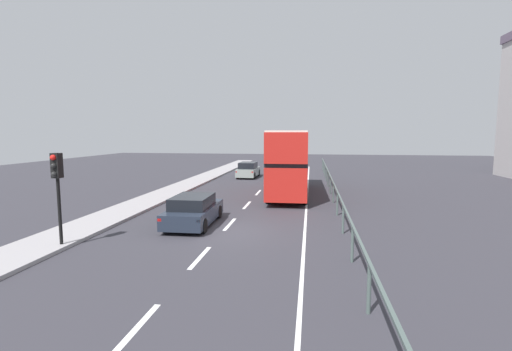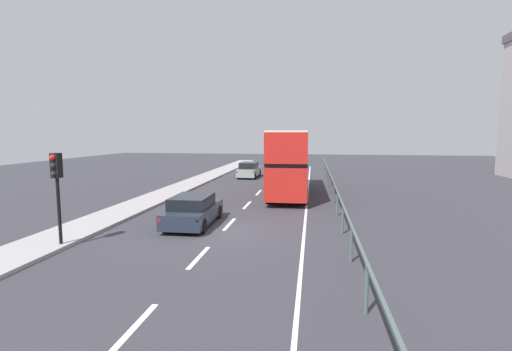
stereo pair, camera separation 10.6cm
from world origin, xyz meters
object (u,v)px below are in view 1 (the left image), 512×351
object	(u,v)px
hatchback_car_near	(194,211)
sedan_car_ahead	(248,170)
traffic_signal_pole	(57,176)
double_decker_bus_red	(289,160)

from	to	relation	value
hatchback_car_near	sedan_car_ahead	world-z (taller)	sedan_car_ahead
hatchback_car_near	traffic_signal_pole	world-z (taller)	traffic_signal_pole
traffic_signal_pole	sedan_car_ahead	world-z (taller)	traffic_signal_pole
hatchback_car_near	traffic_signal_pole	bearing A→B (deg)	-133.85
hatchback_car_near	sedan_car_ahead	distance (m)	18.60
double_decker_bus_red	traffic_signal_pole	distance (m)	15.50
hatchback_car_near	sedan_car_ahead	xyz separation A→B (m)	(-0.61, 18.59, 0.03)
double_decker_bus_red	sedan_car_ahead	bearing A→B (deg)	114.61
sedan_car_ahead	double_decker_bus_red	bearing A→B (deg)	-63.06
double_decker_bus_red	sedan_car_ahead	world-z (taller)	double_decker_bus_red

